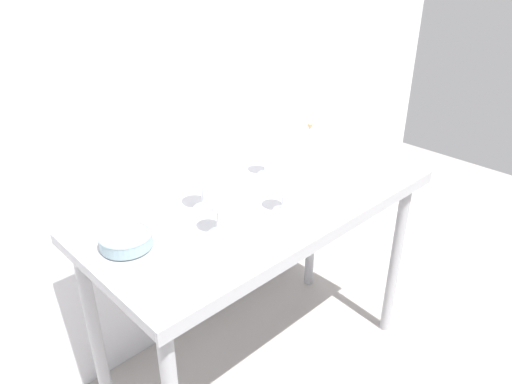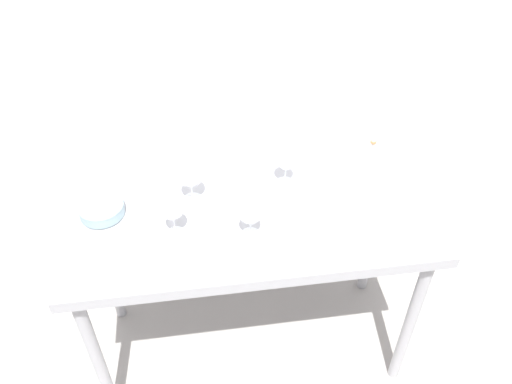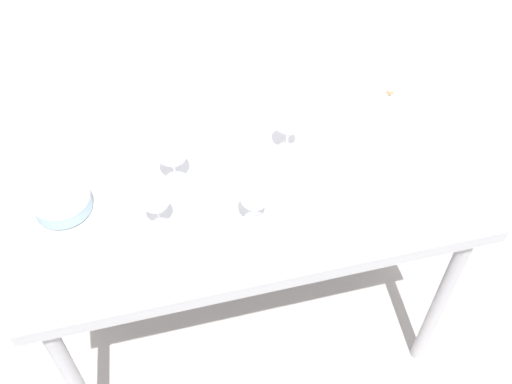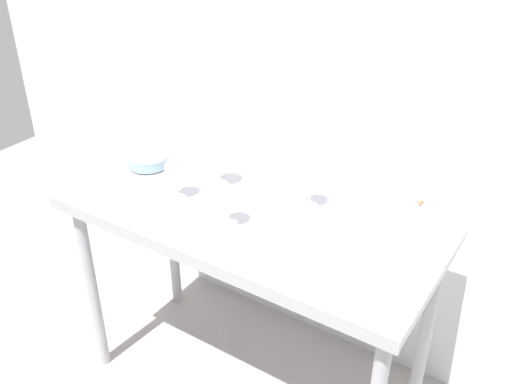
# 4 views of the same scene
# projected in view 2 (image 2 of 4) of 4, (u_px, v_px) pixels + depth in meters

# --- Properties ---
(ground_plane) EXTENTS (6.00, 6.00, 0.00)m
(ground_plane) POSITION_uv_depth(u_px,v_px,m) (251.00, 342.00, 2.65)
(ground_plane) COLOR #99948F
(back_wall) EXTENTS (3.80, 0.04, 2.60)m
(back_wall) POSITION_uv_depth(u_px,v_px,m) (233.00, 55.00, 2.13)
(back_wall) COLOR silver
(back_wall) RESTS_ON ground_plane
(steel_counter) EXTENTS (1.40, 0.65, 0.90)m
(steel_counter) POSITION_uv_depth(u_px,v_px,m) (250.00, 232.00, 2.11)
(steel_counter) COLOR #A7A7AC
(steel_counter) RESTS_ON ground_plane
(wine_glass_far_right) EXTENTS (0.08, 0.08, 0.16)m
(wine_glass_far_right) POSITION_uv_depth(u_px,v_px,m) (286.00, 161.00, 2.09)
(wine_glass_far_right) COLOR white
(wine_glass_far_right) RESTS_ON steel_counter
(wine_glass_far_left) EXTENTS (0.10, 0.10, 0.18)m
(wine_glass_far_left) POSITION_uv_depth(u_px,v_px,m) (190.00, 175.00, 2.01)
(wine_glass_far_left) COLOR white
(wine_glass_far_left) RESTS_ON steel_counter
(wine_glass_near_left) EXTENTS (0.08, 0.08, 0.17)m
(wine_glass_near_left) POSITION_uv_depth(u_px,v_px,m) (172.00, 210.00, 1.88)
(wine_glass_near_left) COLOR white
(wine_glass_near_left) RESTS_ON steel_counter
(wine_glass_near_center) EXTENTS (0.08, 0.08, 0.16)m
(wine_glass_near_center) POSITION_uv_depth(u_px,v_px,m) (250.00, 214.00, 1.88)
(wine_glass_near_center) COLOR white
(wine_glass_near_center) RESTS_ON steel_counter
(tasting_sheet_upper) EXTENTS (0.26, 0.27, 0.00)m
(tasting_sheet_upper) POSITION_uv_depth(u_px,v_px,m) (328.00, 206.00, 2.07)
(tasting_sheet_upper) COLOR white
(tasting_sheet_upper) RESTS_ON steel_counter
(tasting_bowl) EXTENTS (0.17, 0.17, 0.05)m
(tasting_bowl) POSITION_uv_depth(u_px,v_px,m) (101.00, 209.00, 2.01)
(tasting_bowl) COLOR beige
(tasting_bowl) RESTS_ON steel_counter
(decanter_funnel) EXTENTS (0.11, 0.11, 0.14)m
(decanter_funnel) POSITION_uv_depth(u_px,v_px,m) (372.00, 152.00, 2.24)
(decanter_funnel) COLOR silver
(decanter_funnel) RESTS_ON steel_counter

